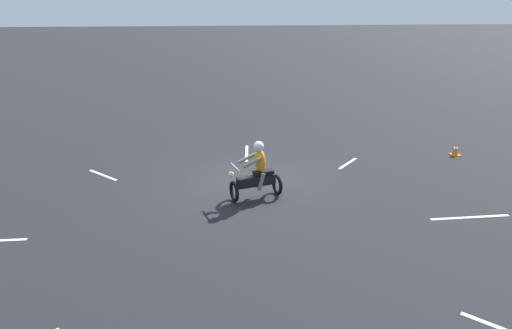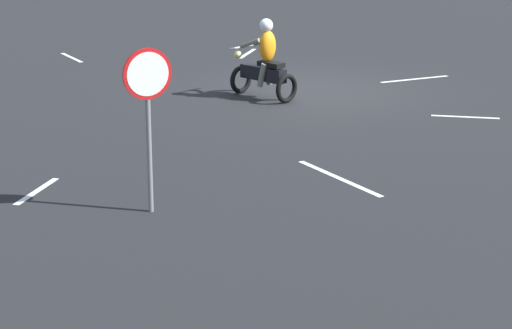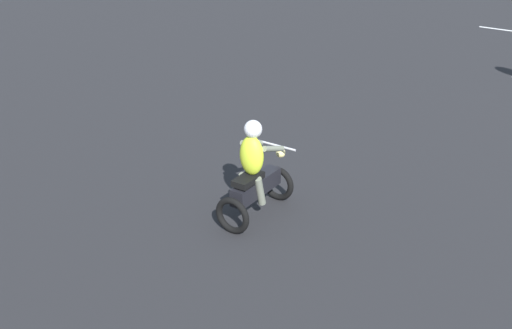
# 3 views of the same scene
# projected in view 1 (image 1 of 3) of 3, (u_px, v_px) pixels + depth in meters

# --- Properties ---
(ground_plane) EXTENTS (120.00, 120.00, 0.00)m
(ground_plane) POSITION_uv_depth(u_px,v_px,m) (249.00, 182.00, 15.19)
(ground_plane) COLOR black
(motorcycle_rider_foreground) EXTENTS (1.02, 1.55, 1.66)m
(motorcycle_rider_foreground) POSITION_uv_depth(u_px,v_px,m) (257.00, 174.00, 13.82)
(motorcycle_rider_foreground) COLOR black
(motorcycle_rider_foreground) RESTS_ON ground
(traffic_cone_near_right) EXTENTS (0.32, 0.32, 0.37)m
(traffic_cone_near_right) POSITION_uv_depth(u_px,v_px,m) (456.00, 150.00, 17.49)
(traffic_cone_near_right) COLOR orange
(traffic_cone_near_right) RESTS_ON ground
(lane_stripe_ne) EXTENTS (0.97, 1.01, 0.01)m
(lane_stripe_ne) POSITION_uv_depth(u_px,v_px,m) (499.00, 327.00, 8.75)
(lane_stripe_ne) COLOR silver
(lane_stripe_ne) RESTS_ON ground
(lane_stripe_n) EXTENTS (0.19, 2.13, 0.01)m
(lane_stripe_n) POSITION_uv_depth(u_px,v_px,m) (470.00, 217.00, 12.88)
(lane_stripe_n) COLOR silver
(lane_stripe_n) RESTS_ON ground
(lane_stripe_nw) EXTENTS (1.06, 0.90, 0.01)m
(lane_stripe_nw) POSITION_uv_depth(u_px,v_px,m) (348.00, 163.00, 16.73)
(lane_stripe_nw) COLOR silver
(lane_stripe_nw) RESTS_ON ground
(lane_stripe_w) EXTENTS (1.78, 0.22, 0.01)m
(lane_stripe_w) POSITION_uv_depth(u_px,v_px,m) (247.00, 153.00, 17.74)
(lane_stripe_w) COLOR silver
(lane_stripe_w) RESTS_ON ground
(lane_stripe_sw) EXTENTS (1.04, 1.08, 0.01)m
(lane_stripe_sw) POSITION_uv_depth(u_px,v_px,m) (103.00, 175.00, 15.71)
(lane_stripe_sw) COLOR silver
(lane_stripe_sw) RESTS_ON ground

